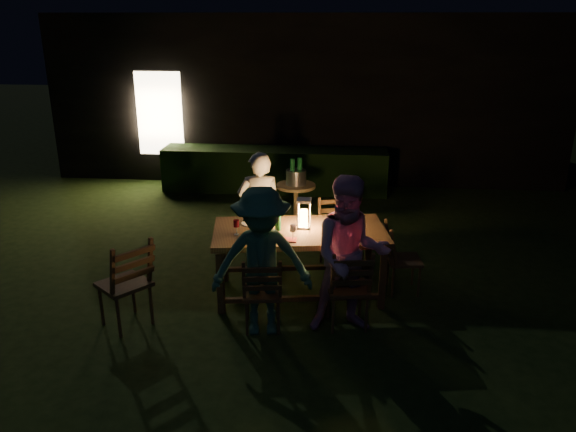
# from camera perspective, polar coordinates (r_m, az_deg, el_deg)

# --- Properties ---
(garden_envelope) EXTENTS (40.00, 40.00, 3.20)m
(garden_envelope) POSITION_cam_1_polar(r_m,az_deg,el_deg) (12.72, 2.16, 12.58)
(garden_envelope) COLOR black
(garden_envelope) RESTS_ON ground
(dining_table) EXTENTS (2.11, 1.28, 0.82)m
(dining_table) POSITION_cam_1_polar(r_m,az_deg,el_deg) (6.48, 1.19, -2.05)
(dining_table) COLOR #462917
(dining_table) RESTS_ON ground
(chair_near_left) EXTENTS (0.46, 0.49, 0.90)m
(chair_near_left) POSITION_cam_1_polar(r_m,az_deg,el_deg) (5.97, -2.61, -9.08)
(chair_near_left) COLOR #462917
(chair_near_left) RESTS_ON ground
(chair_near_right) EXTENTS (0.50, 0.53, 0.96)m
(chair_near_right) POSITION_cam_1_polar(r_m,az_deg,el_deg) (6.03, 6.07, -8.63)
(chair_near_right) COLOR #462917
(chair_near_right) RESTS_ON ground
(chair_far_left) EXTENTS (0.50, 0.53, 0.96)m
(chair_far_left) POSITION_cam_1_polar(r_m,az_deg,el_deg) (7.35, -2.82, -3.19)
(chair_far_left) COLOR #462917
(chair_far_left) RESTS_ON ground
(chair_far_right) EXTENTS (0.53, 0.55, 0.93)m
(chair_far_right) POSITION_cam_1_polar(r_m,az_deg,el_deg) (7.42, 4.92, -3.06)
(chair_far_right) COLOR #462917
(chair_far_right) RESTS_ON ground
(chair_end) EXTENTS (0.47, 0.44, 0.89)m
(chair_end) POSITION_cam_1_polar(r_m,az_deg,el_deg) (6.87, 11.50, -5.44)
(chair_end) COLOR #462917
(chair_end) RESTS_ON ground
(chair_spare) EXTENTS (0.69, 0.68, 1.05)m
(chair_spare) POSITION_cam_1_polar(r_m,az_deg,el_deg) (6.24, -16.08, -8.06)
(chair_spare) COLOR #462917
(chair_spare) RESTS_ON ground
(person_house_side) EXTENTS (0.62, 0.46, 1.55)m
(person_house_side) POSITION_cam_1_polar(r_m,az_deg,el_deg) (7.22, -2.89, 0.53)
(person_house_side) COLOR beige
(person_house_side) RESTS_ON ground
(person_opp_right) EXTENTS (0.91, 0.76, 1.68)m
(person_opp_right) POSITION_cam_1_polar(r_m,az_deg,el_deg) (5.75, 6.34, -4.05)
(person_opp_right) COLOR #D794BD
(person_opp_right) RESTS_ON ground
(person_opp_left) EXTENTS (1.10, 0.74, 1.58)m
(person_opp_left) POSITION_cam_1_polar(r_m,az_deg,el_deg) (5.69, -2.68, -4.72)
(person_opp_left) COLOR #366C54
(person_opp_left) RESTS_ON ground
(lantern) EXTENTS (0.16, 0.16, 0.35)m
(lantern) POSITION_cam_1_polar(r_m,az_deg,el_deg) (6.45, 1.61, 0.09)
(lantern) COLOR white
(lantern) RESTS_ON dining_table
(plate_far_left) EXTENTS (0.25, 0.25, 0.01)m
(plate_far_left) POSITION_cam_1_polar(r_m,az_deg,el_deg) (6.64, -3.69, -0.74)
(plate_far_left) COLOR white
(plate_far_left) RESTS_ON dining_table
(plate_near_left) EXTENTS (0.25, 0.25, 0.01)m
(plate_near_left) POSITION_cam_1_polar(r_m,az_deg,el_deg) (6.23, -3.70, -2.15)
(plate_near_left) COLOR white
(plate_near_left) RESTS_ON dining_table
(plate_far_right) EXTENTS (0.25, 0.25, 0.01)m
(plate_far_right) POSITION_cam_1_polar(r_m,az_deg,el_deg) (6.70, 4.88, -0.56)
(plate_far_right) COLOR white
(plate_far_right) RESTS_ON dining_table
(plate_near_right) EXTENTS (0.25, 0.25, 0.01)m
(plate_near_right) POSITION_cam_1_polar(r_m,az_deg,el_deg) (6.30, 5.44, -1.94)
(plate_near_right) COLOR white
(plate_near_right) RESTS_ON dining_table
(wineglass_a) EXTENTS (0.06, 0.06, 0.18)m
(wineglass_a) POSITION_cam_1_polar(r_m,az_deg,el_deg) (6.67, -1.56, 0.13)
(wineglass_a) COLOR #59070F
(wineglass_a) RESTS_ON dining_table
(wineglass_b) EXTENTS (0.06, 0.06, 0.18)m
(wineglass_b) POSITION_cam_1_polar(r_m,az_deg,el_deg) (6.29, -5.26, -1.16)
(wineglass_b) COLOR #59070F
(wineglass_b) RESTS_ON dining_table
(wineglass_c) EXTENTS (0.06, 0.06, 0.18)m
(wineglass_c) POSITION_cam_1_polar(r_m,az_deg,el_deg) (6.19, 4.18, -1.49)
(wineglass_c) COLOR #59070F
(wineglass_c) RESTS_ON dining_table
(wineglass_d) EXTENTS (0.06, 0.06, 0.18)m
(wineglass_d) POSITION_cam_1_polar(r_m,az_deg,el_deg) (6.67, 6.40, 0.00)
(wineglass_d) COLOR #59070F
(wineglass_d) RESTS_ON dining_table
(wineglass_e) EXTENTS (0.06, 0.06, 0.18)m
(wineglass_e) POSITION_cam_1_polar(r_m,az_deg,el_deg) (6.14, 0.49, -1.64)
(wineglass_e) COLOR silver
(wineglass_e) RESTS_ON dining_table
(bottle_table) EXTENTS (0.07, 0.07, 0.28)m
(bottle_table) POSITION_cam_1_polar(r_m,az_deg,el_deg) (6.39, -1.03, -0.26)
(bottle_table) COLOR #0F471E
(bottle_table) RESTS_ON dining_table
(napkin_left) EXTENTS (0.18, 0.14, 0.01)m
(napkin_left) POSITION_cam_1_polar(r_m,az_deg,el_deg) (6.14, 0.04, -2.43)
(napkin_left) COLOR red
(napkin_left) RESTS_ON dining_table
(napkin_right) EXTENTS (0.18, 0.14, 0.01)m
(napkin_right) POSITION_cam_1_polar(r_m,az_deg,el_deg) (6.24, 6.46, -2.20)
(napkin_right) COLOR red
(napkin_right) RESTS_ON dining_table
(phone) EXTENTS (0.14, 0.07, 0.01)m
(phone) POSITION_cam_1_polar(r_m,az_deg,el_deg) (6.15, -4.35, -2.47)
(phone) COLOR black
(phone) RESTS_ON dining_table
(side_table) EXTENTS (0.58, 0.58, 0.78)m
(side_table) POSITION_cam_1_polar(r_m,az_deg,el_deg) (8.36, 0.81, 2.62)
(side_table) COLOR olive
(side_table) RESTS_ON ground
(ice_bucket) EXTENTS (0.30, 0.30, 0.22)m
(ice_bucket) POSITION_cam_1_polar(r_m,az_deg,el_deg) (8.30, 0.82, 3.96)
(ice_bucket) COLOR #A5A8AD
(ice_bucket) RESTS_ON side_table
(bottle_bucket_a) EXTENTS (0.07, 0.07, 0.32)m
(bottle_bucket_a) POSITION_cam_1_polar(r_m,az_deg,el_deg) (8.26, 0.45, 4.23)
(bottle_bucket_a) COLOR #0F471E
(bottle_bucket_a) RESTS_ON side_table
(bottle_bucket_b) EXTENTS (0.07, 0.07, 0.32)m
(bottle_bucket_b) POSITION_cam_1_polar(r_m,az_deg,el_deg) (8.33, 1.19, 4.36)
(bottle_bucket_b) COLOR #0F471E
(bottle_bucket_b) RESTS_ON side_table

